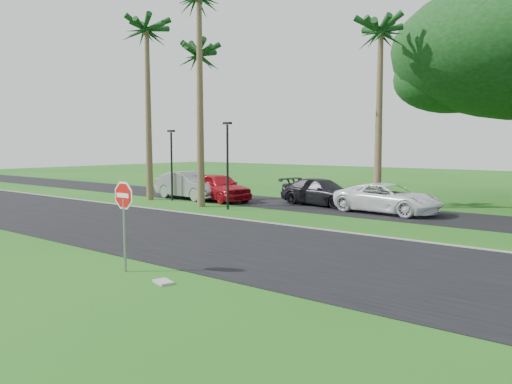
{
  "coord_description": "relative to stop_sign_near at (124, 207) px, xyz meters",
  "views": [
    {
      "loc": [
        11.65,
        -11.26,
        3.48
      ],
      "look_at": [
        0.77,
        2.42,
        1.8
      ],
      "focal_mm": 35.0,
      "sensor_mm": 36.0,
      "label": 1
    }
  ],
  "objects": [
    {
      "name": "ground",
      "position": [
        -0.5,
        3.0,
        -1.77
      ],
      "size": [
        120.0,
        120.0,
        0.0
      ],
      "primitive_type": "plane",
      "color": "#1A5615",
      "rests_on": "ground"
    },
    {
      "name": "road",
      "position": [
        -0.5,
        5.0,
        -1.76
      ],
      "size": [
        120.0,
        8.0,
        0.02
      ],
      "primitive_type": "cube",
      "color": "black",
      "rests_on": "ground"
    },
    {
      "name": "parking_strip",
      "position": [
        -0.5,
        15.5,
        -1.76
      ],
      "size": [
        120.0,
        5.0,
        0.02
      ],
      "primitive_type": "cube",
      "color": "black",
      "rests_on": "ground"
    },
    {
      "name": "curb",
      "position": [
        -0.5,
        9.05,
        -1.74
      ],
      "size": [
        120.0,
        0.12,
        0.06
      ],
      "primitive_type": "cube",
      "color": "gray",
      "rests_on": "ground"
    },
    {
      "name": "stop_sign_near",
      "position": [
        0.0,
        0.0,
        0.0
      ],
      "size": [
        1.05,
        0.07,
        2.62
      ],
      "color": "gray",
      "rests_on": "ground"
    },
    {
      "name": "palm_left_far",
      "position": [
        -13.5,
        12.0,
        8.36
      ],
      "size": [
        5.0,
        5.0,
        11.5
      ],
      "color": "brown",
      "rests_on": "ground"
    },
    {
      "name": "palm_left_mid",
      "position": [
        -11.0,
        14.0,
        6.9
      ],
      "size": [
        5.0,
        5.0,
        10.0
      ],
      "color": "brown",
      "rests_on": "ground"
    },
    {
      "name": "palm_left_near",
      "position": [
        -8.5,
        11.5,
        9.33
      ],
      "size": [
        5.0,
        5.0,
        12.5
      ],
      "color": "brown",
      "rests_on": "ground"
    },
    {
      "name": "palm_center",
      "position": [
        -0.5,
        17.0,
        7.39
      ],
      "size": [
        5.0,
        5.0,
        10.5
      ],
      "color": "brown",
      "rests_on": "ground"
    },
    {
      "name": "streetlight_left",
      "position": [
        -12.0,
        12.5,
        0.72
      ],
      "size": [
        0.45,
        0.25,
        4.34
      ],
      "color": "black",
      "rests_on": "ground"
    },
    {
      "name": "streetlight_right",
      "position": [
        -6.5,
        11.5,
        0.88
      ],
      "size": [
        0.45,
        0.25,
        4.64
      ],
      "color": "black",
      "rests_on": "ground"
    },
    {
      "name": "car_silver",
      "position": [
        -11.82,
        13.84,
        -0.92
      ],
      "size": [
        5.34,
        2.28,
        1.71
      ],
      "primitive_type": "imported",
      "rotation": [
        0.0,
        0.0,
        1.48
      ],
      "color": "#A0A2A7",
      "rests_on": "ground"
    },
    {
      "name": "car_red",
      "position": [
        -9.63,
        14.16,
        -0.93
      ],
      "size": [
        5.31,
        3.16,
        1.69
      ],
      "primitive_type": "imported",
      "rotation": [
        0.0,
        0.0,
        1.32
      ],
      "color": "#A80E18",
      "rests_on": "ground"
    },
    {
      "name": "car_dark",
      "position": [
        -3.46,
        16.11,
        -1.03
      ],
      "size": [
        5.34,
        2.69,
        1.49
      ],
      "primitive_type": "imported",
      "rotation": [
        0.0,
        0.0,
        1.45
      ],
      "color": "black",
      "rests_on": "ground"
    },
    {
      "name": "car_minivan",
      "position": [
        0.83,
        15.38,
        -1.03
      ],
      "size": [
        5.56,
        2.93,
        1.49
      ],
      "primitive_type": "imported",
      "rotation": [
        0.0,
        0.0,
        1.48
      ],
      "color": "white",
      "rests_on": "ground"
    },
    {
      "name": "utility_slab",
      "position": [
        1.7,
        -0.13,
        -1.74
      ],
      "size": [
        0.63,
        0.5,
        0.06
      ],
      "primitive_type": "cube",
      "rotation": [
        0.0,
        0.0,
        -0.3
      ],
      "color": "#9A9B93",
      "rests_on": "ground"
    }
  ]
}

